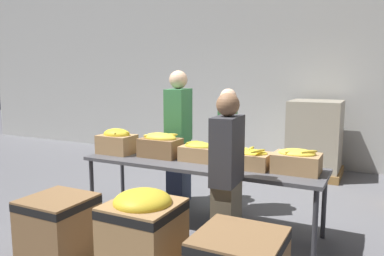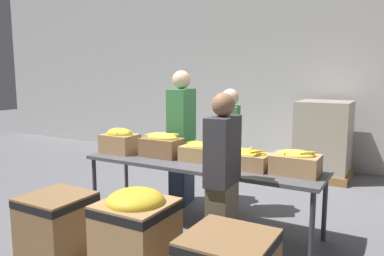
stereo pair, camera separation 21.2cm
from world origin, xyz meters
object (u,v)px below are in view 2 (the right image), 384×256
at_px(donation_bin_1, 136,233).
at_px(banana_box_0, 120,140).
at_px(donation_bin_0, 57,222).
at_px(pallet_stack_0, 323,140).
at_px(sorting_table, 199,167).
at_px(volunteer_2, 182,139).
at_px(volunteer_0, 229,152).
at_px(banana_box_2, 199,151).
at_px(banana_box_3, 247,159).
at_px(volunteer_1, 222,180).
at_px(banana_box_1, 162,144).
at_px(banana_box_4, 296,162).

bearing_deg(donation_bin_1, banana_box_0, 134.47).
bearing_deg(donation_bin_0, pallet_stack_0, 67.53).
height_order(sorting_table, volunteer_2, volunteer_2).
distance_m(sorting_table, volunteer_0, 0.59).
bearing_deg(donation_bin_1, banana_box_2, 95.66).
distance_m(banana_box_2, donation_bin_1, 1.42).
distance_m(banana_box_3, donation_bin_0, 2.00).
relative_size(banana_box_0, banana_box_3, 0.92).
bearing_deg(banana_box_2, sorting_table, -58.58).
xyz_separation_m(banana_box_0, pallet_stack_0, (1.97, 2.86, -0.27)).
bearing_deg(volunteer_1, banana_box_0, 67.05).
height_order(sorting_table, volunteer_0, volunteer_0).
bearing_deg(volunteer_0, banana_box_1, -68.16).
distance_m(banana_box_3, volunteer_1, 0.63).
height_order(banana_box_1, banana_box_4, banana_box_1).
xyz_separation_m(banana_box_3, volunteer_1, (0.01, -0.63, -0.07)).
bearing_deg(donation_bin_1, pallet_stack_0, 79.82).
relative_size(sorting_table, donation_bin_1, 3.44).
distance_m(volunteer_1, volunteer_2, 1.66).
relative_size(donation_bin_1, pallet_stack_0, 0.62).
bearing_deg(pallet_stack_0, banana_box_1, -116.35).
bearing_deg(banana_box_4, pallet_stack_0, 94.83).
xyz_separation_m(donation_bin_0, donation_bin_1, (0.96, 0.00, 0.10)).
relative_size(volunteer_0, donation_bin_1, 1.95).
distance_m(banana_box_2, pallet_stack_0, 2.91).
distance_m(volunteer_1, pallet_stack_0, 3.47).
xyz_separation_m(sorting_table, volunteer_1, (0.57, -0.61, 0.08)).
bearing_deg(banana_box_3, banana_box_1, 177.96).
xyz_separation_m(banana_box_1, volunteer_1, (1.12, -0.67, -0.11)).
height_order(banana_box_2, donation_bin_1, banana_box_2).
xyz_separation_m(banana_box_4, pallet_stack_0, (-0.24, 2.79, -0.23)).
distance_m(banana_box_4, pallet_stack_0, 2.81).
distance_m(volunteer_2, donation_bin_1, 2.02).
xyz_separation_m(banana_box_2, banana_box_4, (1.11, -0.02, 0.01)).
bearing_deg(banana_box_2, volunteer_1, -48.12).
xyz_separation_m(banana_box_4, volunteer_1, (-0.50, -0.66, -0.09)).
height_order(banana_box_4, pallet_stack_0, pallet_stack_0).
bearing_deg(banana_box_1, volunteer_2, 93.38).
bearing_deg(banana_box_1, pallet_stack_0, 63.65).
xyz_separation_m(volunteer_2, donation_bin_1, (0.67, -1.85, -0.46)).
height_order(banana_box_4, volunteer_1, volunteer_1).
relative_size(donation_bin_0, pallet_stack_0, 0.46).
bearing_deg(banana_box_4, banana_box_3, -176.59).
height_order(banana_box_0, banana_box_3, banana_box_0).
bearing_deg(sorting_table, pallet_stack_0, 73.78).
bearing_deg(volunteer_0, donation_bin_1, -16.61).
distance_m(banana_box_2, volunteer_2, 0.74).
relative_size(banana_box_3, volunteer_1, 0.30).
relative_size(volunteer_0, pallet_stack_0, 1.21).
relative_size(banana_box_4, volunteer_1, 0.29).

